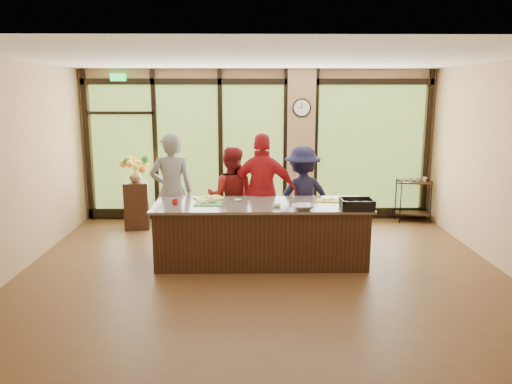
{
  "coord_description": "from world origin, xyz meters",
  "views": [
    {
      "loc": [
        -0.18,
        -6.98,
        2.57
      ],
      "look_at": [
        -0.08,
        0.4,
        1.07
      ],
      "focal_mm": 35.0,
      "sensor_mm": 36.0,
      "label": 1
    }
  ],
  "objects_px": {
    "bar_cart": "(413,195)",
    "cook_left": "(172,191)",
    "island_base": "(261,234)",
    "flower_stand": "(137,205)",
    "roasting_pan": "(357,207)",
    "cook_right": "(302,197)"
  },
  "relations": [
    {
      "from": "bar_cart",
      "to": "cook_left",
      "type": "bearing_deg",
      "value": -144.03
    },
    {
      "from": "island_base",
      "to": "bar_cart",
      "type": "bearing_deg",
      "value": 37.99
    },
    {
      "from": "flower_stand",
      "to": "bar_cart",
      "type": "height_order",
      "value": "same"
    },
    {
      "from": "roasting_pan",
      "to": "bar_cart",
      "type": "distance_m",
      "value": 3.34
    },
    {
      "from": "cook_left",
      "to": "cook_right",
      "type": "height_order",
      "value": "cook_left"
    },
    {
      "from": "island_base",
      "to": "flower_stand",
      "type": "relative_size",
      "value": 3.47
    },
    {
      "from": "bar_cart",
      "to": "roasting_pan",
      "type": "bearing_deg",
      "value": -106.22
    },
    {
      "from": "island_base",
      "to": "cook_left",
      "type": "distance_m",
      "value": 1.71
    },
    {
      "from": "island_base",
      "to": "cook_right",
      "type": "relative_size",
      "value": 1.84
    },
    {
      "from": "cook_left",
      "to": "flower_stand",
      "type": "height_order",
      "value": "cook_left"
    },
    {
      "from": "flower_stand",
      "to": "bar_cart",
      "type": "distance_m",
      "value": 5.44
    },
    {
      "from": "roasting_pan",
      "to": "island_base",
      "type": "bearing_deg",
      "value": 165.63
    },
    {
      "from": "cook_left",
      "to": "flower_stand",
      "type": "bearing_deg",
      "value": -66.09
    },
    {
      "from": "flower_stand",
      "to": "island_base",
      "type": "bearing_deg",
      "value": -49.8
    },
    {
      "from": "cook_right",
      "to": "bar_cart",
      "type": "relative_size",
      "value": 1.88
    },
    {
      "from": "flower_stand",
      "to": "cook_left",
      "type": "bearing_deg",
      "value": -64.27
    },
    {
      "from": "cook_right",
      "to": "bar_cart",
      "type": "bearing_deg",
      "value": -160.97
    },
    {
      "from": "island_base",
      "to": "bar_cart",
      "type": "distance_m",
      "value": 3.94
    },
    {
      "from": "island_base",
      "to": "cook_left",
      "type": "height_order",
      "value": "cook_left"
    },
    {
      "from": "cook_right",
      "to": "flower_stand",
      "type": "relative_size",
      "value": 1.88
    },
    {
      "from": "flower_stand",
      "to": "cook_right",
      "type": "bearing_deg",
      "value": -29.75
    },
    {
      "from": "roasting_pan",
      "to": "bar_cart",
      "type": "xyz_separation_m",
      "value": [
        1.75,
        2.82,
        -0.42
      ]
    }
  ]
}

